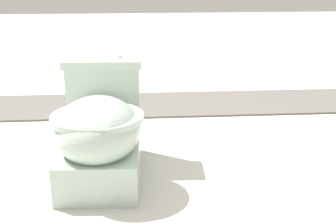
{
  "coord_description": "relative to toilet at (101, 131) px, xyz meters",
  "views": [
    {
      "loc": [
        1.93,
        0.2,
        0.94
      ],
      "look_at": [
        -0.04,
        0.35,
        0.3
      ],
      "focal_mm": 50.0,
      "sensor_mm": 36.0,
      "label": 1
    }
  ],
  "objects": [
    {
      "name": "ground_plane",
      "position": [
        0.03,
        -0.05,
        -0.22
      ],
      "size": [
        14.0,
        14.0,
        0.0
      ],
      "primitive_type": "plane",
      "color": "beige"
    },
    {
      "name": "gravel_strip",
      "position": [
        -1.08,
        0.45,
        -0.21
      ],
      "size": [
        0.56,
        8.0,
        0.01
      ],
      "primitive_type": "cube",
      "color": "#605B56",
      "rests_on": "ground"
    },
    {
      "name": "toilet",
      "position": [
        0.0,
        0.0,
        0.0
      ],
      "size": [
        0.65,
        0.41,
        0.52
      ],
      "rotation": [
        0.0,
        0.0,
        -0.05
      ],
      "color": "#B2C6B7",
      "rests_on": "ground"
    }
  ]
}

